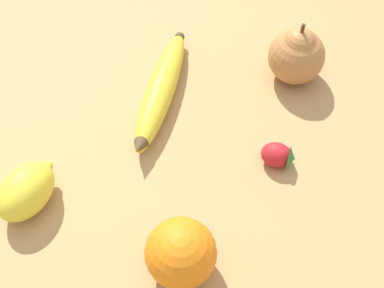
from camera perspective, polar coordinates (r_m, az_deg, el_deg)
The scene contains 6 objects.
ground_plane at distance 0.70m, azimuth -2.42°, elevation -1.31°, with size 3.00×3.00×0.00m, color tan.
banana at distance 0.74m, azimuth -3.38°, elevation 5.70°, with size 0.10×0.22×0.04m.
orange at distance 0.59m, azimuth -1.20°, elevation -11.55°, with size 0.08×0.08×0.08m.
pear at distance 0.77m, azimuth 11.12°, elevation 9.39°, with size 0.08×0.08×0.10m.
strawberry at distance 0.69m, azimuth 9.26°, elevation -1.20°, with size 0.05×0.04×0.03m.
lemon at distance 0.67m, azimuth -17.29°, elevation -4.79°, with size 0.06×0.09×0.06m.
Camera 1 is at (-0.22, 0.32, 0.58)m, focal length 50.00 mm.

